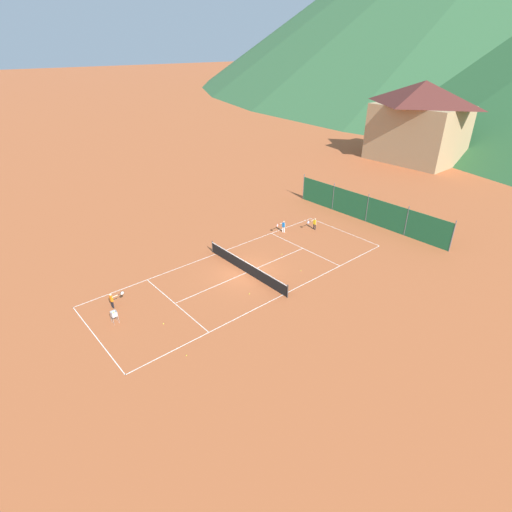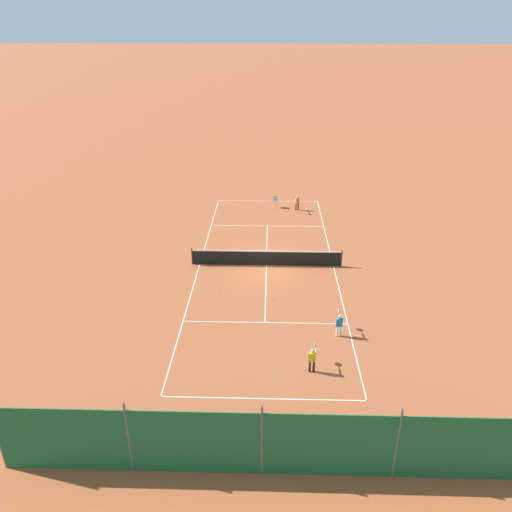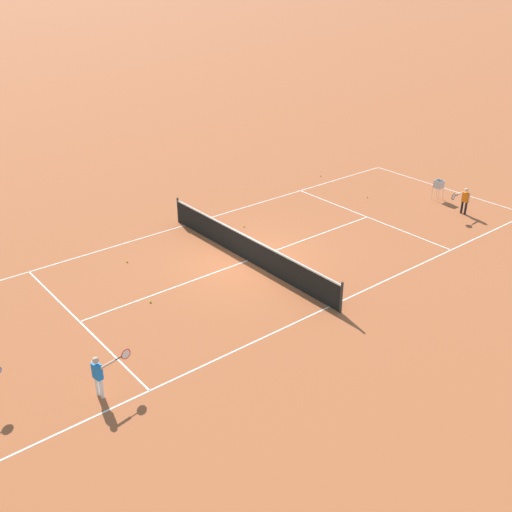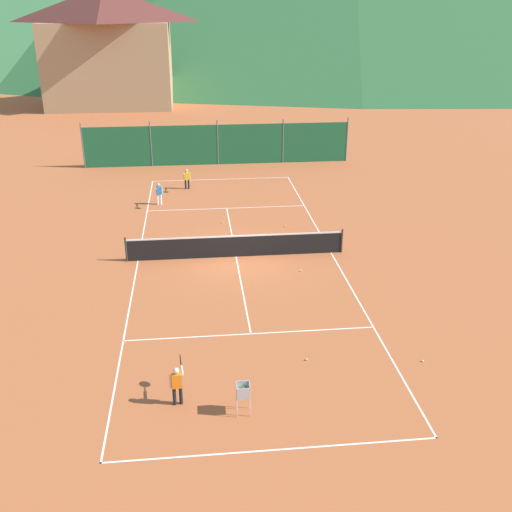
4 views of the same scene
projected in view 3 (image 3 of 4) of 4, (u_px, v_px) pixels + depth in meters
ground_plane at (248, 261)px, 21.44m from camera, size 600.00×600.00×0.00m
court_line_markings at (248, 260)px, 21.43m from camera, size 8.25×23.85×0.01m
tennis_net at (248, 248)px, 21.21m from camera, size 9.18×0.08×1.06m
player_far_baseline at (464, 199)px, 25.07m from camera, size 0.39×0.98×1.14m
player_far_service at (100, 373)px, 14.52m from camera, size 0.39×1.01×1.16m
tennis_ball_by_net_right at (367, 197)px, 27.07m from camera, size 0.07×0.07×0.07m
tennis_ball_near_corner at (150, 302)px, 18.80m from camera, size 0.07×0.07×0.07m
tennis_ball_by_net_left at (244, 226)px, 24.13m from camera, size 0.07×0.07×0.07m
tennis_ball_far_corner at (127, 261)px, 21.30m from camera, size 0.07×0.07×0.07m
tennis_ball_alley_right at (320, 176)px, 29.73m from camera, size 0.07×0.07×0.07m
ball_hopper at (439, 185)px, 26.62m from camera, size 0.36×0.36×0.89m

